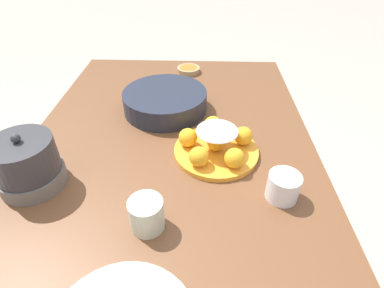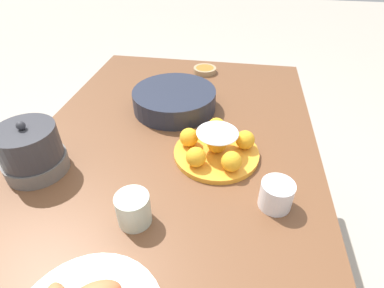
{
  "view_description": "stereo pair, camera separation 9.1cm",
  "coord_description": "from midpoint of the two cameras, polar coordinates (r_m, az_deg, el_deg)",
  "views": [
    {
      "loc": [
        -0.71,
        -0.1,
        1.35
      ],
      "look_at": [
        0.01,
        -0.07,
        0.79
      ],
      "focal_mm": 28.0,
      "sensor_mm": 36.0,
      "label": 1
    },
    {
      "loc": [
        -0.7,
        -0.19,
        1.35
      ],
      "look_at": [
        0.01,
        -0.07,
        0.79
      ],
      "focal_mm": 28.0,
      "sensor_mm": 36.0,
      "label": 2
    }
  ],
  "objects": [
    {
      "name": "cup_near",
      "position": [
        0.8,
        18.96,
        -9.29
      ],
      "size": [
        0.08,
        0.08,
        0.07
      ],
      "color": "white",
      "rests_on": "dining_table"
    },
    {
      "name": "dining_table",
      "position": [
        0.99,
        -1.72,
        -5.85
      ],
      "size": [
        1.5,
        0.94,
        0.75
      ],
      "color": "brown",
      "rests_on": "ground_plane"
    },
    {
      "name": "warming_pot",
      "position": [
        0.93,
        -25.87,
        -1.29
      ],
      "size": [
        0.18,
        0.18,
        0.17
      ],
      "color": "#66605B",
      "rests_on": "dining_table"
    },
    {
      "name": "serving_bowl",
      "position": [
        1.14,
        -1.08,
        8.52
      ],
      "size": [
        0.31,
        0.31,
        0.08
      ],
      "color": "#232838",
      "rests_on": "dining_table"
    },
    {
      "name": "cup_far",
      "position": [
        0.73,
        -7.54,
        -12.37
      ],
      "size": [
        0.08,
        0.08,
        0.08
      ],
      "color": "beige",
      "rests_on": "dining_table"
    },
    {
      "name": "cake_plate",
      "position": [
        0.91,
        7.47,
        -0.55
      ],
      "size": [
        0.26,
        0.26,
        0.1
      ],
      "color": "gold",
      "rests_on": "dining_table"
    },
    {
      "name": "ground_plane",
      "position": [
        1.53,
        -1.22,
        -24.17
      ],
      "size": [
        12.0,
        12.0,
        0.0
      ],
      "primitive_type": "plane",
      "color": "#B2A899"
    },
    {
      "name": "sauce_bowl",
      "position": [
        1.45,
        4.31,
        13.86
      ],
      "size": [
        0.11,
        0.11,
        0.02
      ],
      "color": "tan",
      "rests_on": "dining_table"
    }
  ]
}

